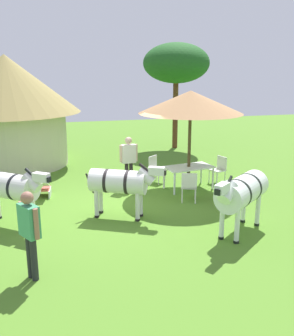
{
  "coord_description": "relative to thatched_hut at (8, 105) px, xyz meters",
  "views": [
    {
      "loc": [
        -1.85,
        -9.89,
        3.81
      ],
      "look_at": [
        0.85,
        0.43,
        1.0
      ],
      "focal_mm": 41.16,
      "sensor_mm": 36.0,
      "label": 1
    }
  ],
  "objects": [
    {
      "name": "patio_chair_near_lawn",
      "position": [
        6.93,
        -4.35,
        -1.88
      ],
      "size": [
        0.53,
        0.54,
        0.9
      ],
      "rotation": [
        0.0,
        0.0,
        -4.42
      ],
      "color": "silver",
      "rests_on": "ground_plane"
    },
    {
      "name": "ground_plane",
      "position": [
        3.25,
        -5.96,
        -2.4
      ],
      "size": [
        36.0,
        36.0,
        0.0
      ],
      "primitive_type": "plane",
      "color": "#4D7D25"
    },
    {
      "name": "patio_chair_east_end",
      "position": [
        5.25,
        -5.93,
        -1.88
      ],
      "size": [
        0.56,
        0.55,
        0.9
      ],
      "rotation": [
        0.0,
        0.0,
        -0.35
      ],
      "color": "silver",
      "rests_on": "ground_plane"
    },
    {
      "name": "striped_lounge_chair",
      "position": [
        1.1,
        -4.35,
        -2.15
      ],
      "size": [
        0.62,
        0.87,
        0.58
      ],
      "rotation": [
        0.0,
        0.0,
        6.19
      ],
      "color": "#C3584B",
      "rests_on": "ground_plane"
    },
    {
      "name": "guest_beside_umbrella",
      "position": [
        3.87,
        -4.11,
        -1.4
      ],
      "size": [
        0.6,
        0.24,
        1.67
      ],
      "rotation": [
        0.0,
        0.0,
        3.21
      ],
      "color": "black",
      "rests_on": "ground_plane"
    },
    {
      "name": "zebra_by_umbrella",
      "position": [
        0.44,
        -6.38,
        -1.41
      ],
      "size": [
        1.81,
        1.57,
        1.53
      ],
      "rotation": [
        0.0,
        0.0,
        4.03
      ],
      "color": "silver",
      "rests_on": "ground_plane"
    },
    {
      "name": "acacia_tree_right_background",
      "position": [
        7.37,
        1.62,
        1.56
      ],
      "size": [
        3.08,
        3.08,
        4.91
      ],
      "color": "#54301B",
      "rests_on": "ground_plane"
    },
    {
      "name": "standing_watcher",
      "position": [
        0.98,
        -9.12,
        -1.38
      ],
      "size": [
        0.41,
        0.53,
        1.69
      ],
      "rotation": [
        0.0,
        0.0,
        -1.04
      ],
      "color": "#232528",
      "rests_on": "ground_plane"
    },
    {
      "name": "zebra_nearest_camera",
      "position": [
        5.65,
        -8.23,
        -1.39
      ],
      "size": [
        1.91,
        1.64,
        1.55
      ],
      "rotation": [
        0.0,
        0.0,
        2.25
      ],
      "color": "silver",
      "rests_on": "ground_plane"
    },
    {
      "name": "thatched_hut",
      "position": [
        0.0,
        0.0,
        0.0
      ],
      "size": [
        5.53,
        5.53,
        4.28
      ],
      "rotation": [
        0.0,
        0.0,
        4.15
      ],
      "color": "beige",
      "rests_on": "ground_plane"
    },
    {
      "name": "patio_dining_table",
      "position": [
        5.69,
        -4.72,
        -1.74
      ],
      "size": [
        1.64,
        1.07,
        0.74
      ],
      "rotation": [
        0.0,
        0.0,
        0.18
      ],
      "color": "silver",
      "rests_on": "ground_plane"
    },
    {
      "name": "patio_chair_west_end",
      "position": [
        4.86,
        -3.72,
        -1.88
      ],
      "size": [
        0.61,
        0.6,
        0.9
      ],
      "rotation": [
        0.0,
        0.0,
        -2.45
      ],
      "color": "silver",
      "rests_on": "ground_plane"
    },
    {
      "name": "zebra_toward_hut",
      "position": [
        3.13,
        -6.54,
        -1.46
      ],
      "size": [
        1.94,
        1.23,
        1.48
      ],
      "rotation": [
        0.0,
        0.0,
        4.24
      ],
      "color": "silver",
      "rests_on": "ground_plane"
    },
    {
      "name": "shade_umbrella",
      "position": [
        5.69,
        -4.72,
        0.37
      ],
      "size": [
        3.21,
        3.21,
        3.12
      ],
      "color": "#42351B",
      "rests_on": "ground_plane"
    }
  ]
}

